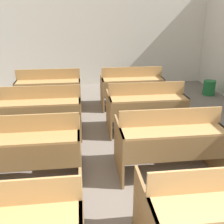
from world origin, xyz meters
TOP-DOWN VIEW (x-y plane):
  - wall_back at (0.00, 7.27)m, footprint 6.77×0.06m
  - bench_front_right at (0.87, 1.40)m, footprint 1.30×0.76m
  - bench_second_left at (-0.94, 2.70)m, footprint 1.30×0.76m
  - bench_second_right at (0.84, 2.69)m, footprint 1.30×0.76m
  - bench_third_left at (-0.92, 3.95)m, footprint 1.30×0.76m
  - bench_third_right at (0.85, 3.95)m, footprint 1.30×0.76m
  - bench_back_left at (-0.92, 5.23)m, footprint 1.30×0.76m
  - bench_back_right at (0.84, 5.22)m, footprint 1.30×0.76m
  - wastepaper_bin at (2.98, 5.86)m, footprint 0.30×0.30m

SIDE VIEW (x-z plane):
  - wastepaper_bin at x=2.98m, z-range 0.00..0.37m
  - bench_front_right at x=0.87m, z-range 0.02..0.92m
  - bench_second_left at x=-0.94m, z-range 0.02..0.92m
  - bench_second_right at x=0.84m, z-range 0.02..0.92m
  - bench_third_left at x=-0.92m, z-range 0.02..0.92m
  - bench_third_right at x=0.85m, z-range 0.02..0.92m
  - bench_back_left at x=-0.92m, z-range 0.02..0.92m
  - bench_back_right at x=0.84m, z-range 0.02..0.92m
  - wall_back at x=0.00m, z-range 0.00..2.77m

